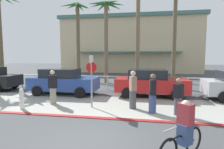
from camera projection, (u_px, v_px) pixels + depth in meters
ground_plane at (125, 87)px, 15.35m from camera, size 80.00×80.00×0.00m
sidewalk_strip at (113, 105)px, 9.67m from camera, size 44.00×4.00×0.02m
curb_paint at (104, 118)px, 7.71m from camera, size 44.00×0.24×0.03m
building_backdrop at (131, 45)px, 31.95m from camera, size 21.16×11.89×8.43m
rail_fence at (123, 79)px, 13.80m from camera, size 21.01×0.08×1.04m
stop_sign_bike_lane at (91, 74)px, 9.16m from camera, size 0.52×0.56×2.56m
bollard_2 at (22, 99)px, 8.99m from camera, size 0.20×0.20×1.00m
palm_tree_2 at (77, 21)px, 19.49m from camera, size 3.04×3.01×7.95m
palm_tree_3 at (106, 20)px, 17.00m from camera, size 3.19×3.78×7.39m
palm_tree_4 at (138, 3)px, 17.19m from camera, size 3.04×3.64×9.85m
palm_tree_5 at (176, 3)px, 17.45m from camera, size 3.61×3.55×9.71m
car_blue_1 at (63, 81)px, 12.43m from camera, size 4.40×2.02×1.69m
car_red_2 at (150, 83)px, 11.78m from camera, size 4.40×2.02×1.69m
cyclist_black_0 at (184, 131)px, 4.68m from camera, size 1.28×1.38×1.50m
pedestrian_0 at (133, 91)px, 9.03m from camera, size 0.41×0.47×1.84m
pedestrian_1 at (178, 98)px, 8.06m from camera, size 0.46×0.47×1.60m
pedestrian_2 at (53, 88)px, 9.87m from camera, size 0.41×0.33×1.79m
pedestrian_3 at (153, 95)px, 8.33m from camera, size 0.35×0.42×1.76m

